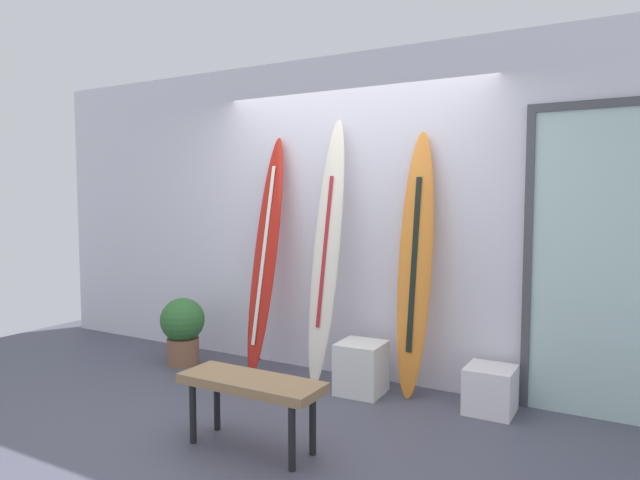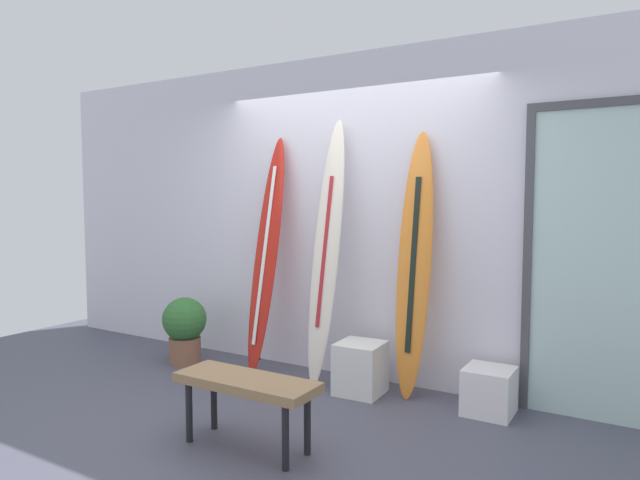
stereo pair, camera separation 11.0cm
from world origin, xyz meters
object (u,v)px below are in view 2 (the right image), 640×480
(surfboard_crimson, at_px, (266,256))
(display_block_center, at_px, (489,391))
(display_block_left, at_px, (360,368))
(potted_plant, at_px, (185,326))
(surfboard_sunset, at_px, (414,264))
(glass_door, at_px, (613,259))
(bench, at_px, (246,387))
(surfboard_ivory, at_px, (326,251))

(surfboard_crimson, xyz_separation_m, display_block_center, (2.00, -0.00, -0.88))
(display_block_left, xyz_separation_m, potted_plant, (-1.80, -0.12, 0.15))
(surfboard_sunset, xyz_separation_m, glass_door, (1.37, 0.17, 0.11))
(bench, bearing_deg, surfboard_sunset, 69.17)
(surfboard_crimson, bearing_deg, potted_plant, -165.01)
(surfboard_crimson, relative_size, display_block_left, 5.15)
(surfboard_crimson, height_order, bench, surfboard_crimson)
(surfboard_crimson, height_order, display_block_left, surfboard_crimson)
(surfboard_crimson, xyz_separation_m, surfboard_sunset, (1.38, 0.08, 0.00))
(display_block_center, relative_size, bench, 0.36)
(surfboard_crimson, relative_size, bench, 2.26)
(display_block_left, distance_m, bench, 1.28)
(surfboard_crimson, relative_size, glass_door, 0.95)
(surfboard_crimson, height_order, surfboard_sunset, surfboard_crimson)
(bench, bearing_deg, glass_door, 40.00)
(display_block_center, bearing_deg, bench, -130.74)
(surfboard_crimson, xyz_separation_m, display_block_left, (1.00, -0.10, -0.84))
(surfboard_crimson, xyz_separation_m, bench, (0.84, -1.35, -0.65))
(surfboard_crimson, bearing_deg, display_block_left, -5.66)
(display_block_left, bearing_deg, potted_plant, -176.33)
(surfboard_ivory, xyz_separation_m, display_block_left, (0.38, -0.10, -0.91))
(potted_plant, height_order, bench, potted_plant)
(surfboard_sunset, height_order, glass_door, glass_door)
(display_block_left, bearing_deg, display_block_center, 5.57)
(glass_door, relative_size, bench, 2.39)
(surfboard_sunset, relative_size, display_block_left, 5.09)
(surfboard_sunset, bearing_deg, bench, -110.83)
(display_block_left, bearing_deg, surfboard_ivory, 164.55)
(glass_door, distance_m, potted_plant, 3.67)
(display_block_left, bearing_deg, bench, -97.51)
(surfboard_sunset, bearing_deg, display_block_center, -7.33)
(display_block_left, relative_size, potted_plant, 0.66)
(surfboard_ivory, distance_m, glass_door, 2.14)
(display_block_center, distance_m, potted_plant, 2.81)
(display_block_center, bearing_deg, surfboard_sunset, 172.67)
(potted_plant, bearing_deg, bench, -34.71)
(surfboard_ivory, relative_size, potted_plant, 3.56)
(bench, bearing_deg, surfboard_crimson, 121.75)
(surfboard_sunset, height_order, display_block_left, surfboard_sunset)
(display_block_center, distance_m, glass_door, 1.26)
(display_block_left, bearing_deg, surfboard_sunset, 25.03)
(surfboard_ivory, distance_m, display_block_left, 0.99)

